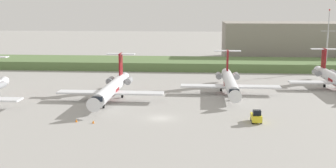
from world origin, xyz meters
The scene contains 10 objects.
ground_plane centered at (0.00, 30.00, 0.00)m, with size 500.00×500.00×0.00m, color #9E9B96.
grass_berm centered at (0.00, 64.31, 1.35)m, with size 320.00×20.00×2.71m, color #597542.
regional_jet_second centered at (-11.99, 14.68, 2.54)m, with size 22.81×31.00×9.00m.
regional_jet_third centered at (14.06, 23.90, 2.54)m, with size 22.81×31.00×9.00m.
regional_jet_fourth centered at (40.25, 30.74, 2.54)m, with size 22.81×31.00×9.00m.
antenna_mast centered at (46.41, 59.57, 8.10)m, with size 4.40×0.50×19.35m.
distant_hangar centered at (47.91, 90.79, 7.12)m, with size 63.67×26.53×14.23m, color gray.
baggage_tug centered at (16.97, -1.39, 1.00)m, with size 1.72×3.20×2.30m.
safety_cone_front_marker centered at (-14.39, -3.69, 0.28)m, with size 0.44×0.44×0.55m, color orange.
safety_cone_mid_marker centered at (-11.24, -4.20, 0.28)m, with size 0.44×0.44×0.55m, color orange.
Camera 1 is at (7.09, -71.49, 19.64)m, focal length 43.85 mm.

